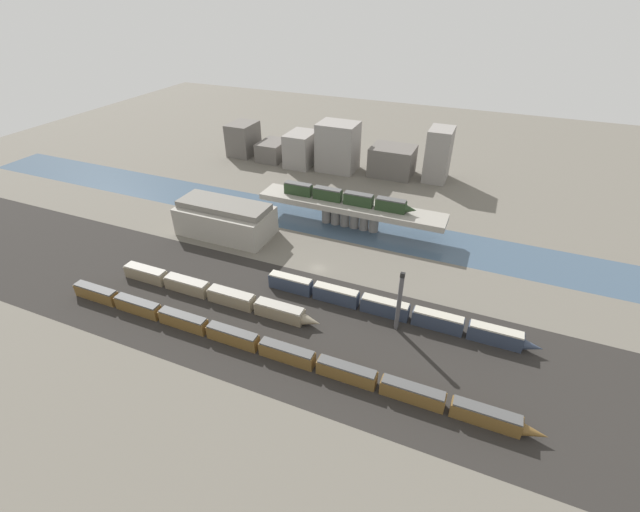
{
  "coord_description": "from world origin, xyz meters",
  "views": [
    {
      "loc": [
        39.2,
        -92.38,
        69.47
      ],
      "look_at": [
        0.0,
        1.48,
        3.33
      ],
      "focal_mm": 24.0,
      "sensor_mm": 36.0,
      "label": 1
    }
  ],
  "objects_px": {
    "train_yard_near": "(265,346)",
    "warehouse_building": "(226,219)",
    "train_on_bridge": "(346,197)",
    "signal_tower": "(399,302)",
    "train_yard_mid": "(214,293)",
    "train_yard_far": "(390,309)"
  },
  "relations": [
    {
      "from": "train_yard_near",
      "to": "warehouse_building",
      "type": "height_order",
      "value": "warehouse_building"
    },
    {
      "from": "train_on_bridge",
      "to": "signal_tower",
      "type": "height_order",
      "value": "signal_tower"
    },
    {
      "from": "train_yard_mid",
      "to": "train_on_bridge",
      "type": "bearing_deg",
      "value": 70.47
    },
    {
      "from": "train_on_bridge",
      "to": "train_yard_far",
      "type": "height_order",
      "value": "train_on_bridge"
    },
    {
      "from": "train_yard_near",
      "to": "train_yard_mid",
      "type": "relative_size",
      "value": 1.94
    },
    {
      "from": "train_yard_far",
      "to": "train_yard_mid",
      "type": "bearing_deg",
      "value": -165.74
    },
    {
      "from": "train_yard_mid",
      "to": "train_yard_far",
      "type": "xyz_separation_m",
      "value": [
        43.18,
        10.98,
        0.25
      ]
    },
    {
      "from": "train_yard_near",
      "to": "train_yard_mid",
      "type": "distance_m",
      "value": 24.21
    },
    {
      "from": "train_yard_far",
      "to": "warehouse_building",
      "type": "relative_size",
      "value": 2.25
    },
    {
      "from": "train_yard_near",
      "to": "signal_tower",
      "type": "distance_m",
      "value": 31.7
    },
    {
      "from": "warehouse_building",
      "to": "train_yard_mid",
      "type": "bearing_deg",
      "value": -62.24
    },
    {
      "from": "train_on_bridge",
      "to": "signal_tower",
      "type": "relative_size",
      "value": 2.79
    },
    {
      "from": "train_yard_near",
      "to": "signal_tower",
      "type": "xyz_separation_m",
      "value": [
        24.73,
        18.9,
        5.98
      ]
    },
    {
      "from": "train_yard_near",
      "to": "train_yard_far",
      "type": "distance_m",
      "value": 31.64
    },
    {
      "from": "train_on_bridge",
      "to": "train_yard_far",
      "type": "bearing_deg",
      "value": -56.71
    },
    {
      "from": "train_on_bridge",
      "to": "warehouse_building",
      "type": "bearing_deg",
      "value": -149.66
    },
    {
      "from": "train_yard_mid",
      "to": "signal_tower",
      "type": "height_order",
      "value": "signal_tower"
    },
    {
      "from": "train_on_bridge",
      "to": "train_yard_mid",
      "type": "height_order",
      "value": "train_on_bridge"
    },
    {
      "from": "train_yard_far",
      "to": "train_on_bridge",
      "type": "bearing_deg",
      "value": 123.29
    },
    {
      "from": "warehouse_building",
      "to": "signal_tower",
      "type": "xyz_separation_m",
      "value": [
        61.79,
        -23.02,
        2.59
      ]
    },
    {
      "from": "train_yard_mid",
      "to": "signal_tower",
      "type": "distance_m",
      "value": 46.84
    },
    {
      "from": "warehouse_building",
      "to": "signal_tower",
      "type": "relative_size",
      "value": 1.87
    }
  ]
}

